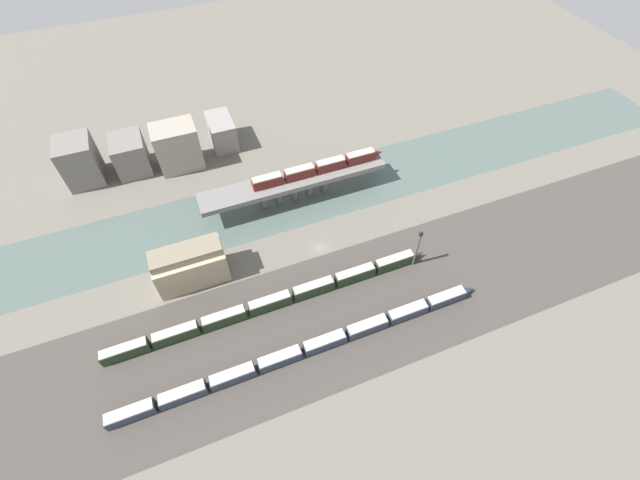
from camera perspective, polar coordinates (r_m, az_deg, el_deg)
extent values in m
plane|color=#666056|center=(137.07, 0.04, -1.05)|extent=(400.00, 400.00, 0.00)
cube|color=#423D38|center=(124.72, 4.16, -9.09)|extent=(280.00, 42.00, 0.01)
cube|color=#4C5B56|center=(152.59, -3.38, 5.68)|extent=(320.00, 27.90, 0.01)
cube|color=slate|center=(146.98, -3.52, 7.93)|extent=(65.02, 9.77, 1.82)
cylinder|color=slate|center=(148.13, -7.53, 5.51)|extent=(2.82, 2.82, 7.25)
cylinder|color=slate|center=(149.00, -5.47, 6.09)|extent=(2.82, 2.82, 7.25)
cylinder|color=slate|center=(150.07, -3.44, 6.66)|extent=(2.82, 2.82, 7.25)
cylinder|color=slate|center=(151.34, -1.43, 7.21)|extent=(2.82, 2.82, 7.25)
cylinder|color=slate|center=(152.81, 0.54, 7.74)|extent=(2.82, 2.82, 7.25)
cube|color=#5B1E19|center=(143.55, -7.04, 7.74)|extent=(10.16, 3.14, 3.33)
cube|color=#B7B2A3|center=(142.30, -7.11, 8.29)|extent=(9.76, 2.89, 0.40)
cube|color=#5B1E19|center=(145.74, -2.76, 8.90)|extent=(10.16, 3.14, 3.33)
cube|color=#B7B2A3|center=(144.51, -2.79, 9.45)|extent=(9.76, 2.89, 0.40)
cube|color=#5B1E19|center=(148.75, 1.40, 9.97)|extent=(10.16, 3.14, 3.33)
cube|color=#B7B2A3|center=(147.55, 1.41, 10.52)|extent=(9.76, 2.89, 0.40)
cube|color=#5B1E19|center=(152.55, 5.39, 10.94)|extent=(10.16, 3.14, 3.33)
cube|color=#B7B2A3|center=(151.38, 5.44, 11.49)|extent=(9.76, 2.89, 0.40)
cone|color=#5B1E19|center=(155.32, 7.72, 11.44)|extent=(3.56, 2.83, 2.83)
cube|color=#2D384C|center=(119.70, -23.93, -20.43)|extent=(11.69, 3.10, 3.19)
cube|color=#B7B2A3|center=(118.12, -24.22, -20.13)|extent=(11.22, 2.85, 0.40)
cube|color=#2D384C|center=(117.17, -17.78, -19.04)|extent=(11.69, 3.10, 3.19)
cube|color=#B7B2A3|center=(115.56, -18.00, -18.71)|extent=(11.22, 2.85, 0.40)
cube|color=#2D384C|center=(115.96, -11.54, -17.39)|extent=(11.69, 3.10, 3.19)
cube|color=#B7B2A3|center=(114.33, -11.68, -17.04)|extent=(11.22, 2.85, 0.40)
cube|color=#2D384C|center=(116.10, -5.36, -15.53)|extent=(11.69, 3.10, 3.19)
cube|color=#B7B2A3|center=(114.47, -5.43, -15.16)|extent=(11.22, 2.85, 0.40)
cube|color=#2D384C|center=(117.59, 0.62, -13.53)|extent=(11.69, 3.10, 3.19)
cube|color=#B7B2A3|center=(115.98, 0.62, -13.15)|extent=(11.22, 2.85, 0.40)
cube|color=#2D384C|center=(120.38, 6.28, -11.48)|extent=(11.69, 3.10, 3.19)
cube|color=#B7B2A3|center=(118.81, 6.36, -11.07)|extent=(11.22, 2.85, 0.40)
cube|color=#2D384C|center=(124.38, 11.56, -9.43)|extent=(11.69, 3.10, 3.19)
cube|color=#B7B2A3|center=(122.86, 11.70, -9.01)|extent=(11.22, 2.85, 0.40)
cube|color=#2D384C|center=(129.49, 16.41, -7.46)|extent=(11.69, 3.10, 3.19)
cube|color=#B7B2A3|center=(128.03, 16.59, -7.03)|extent=(11.22, 2.85, 0.40)
cone|color=#2D384C|center=(133.33, 19.22, -6.32)|extent=(4.09, 2.79, 2.79)
cube|color=#23381E|center=(127.00, -24.53, -13.38)|extent=(12.34, 2.85, 3.77)
cube|color=#B7B2A3|center=(125.27, -24.85, -12.95)|extent=(11.85, 2.63, 0.40)
cube|color=#23381E|center=(124.56, -18.63, -11.87)|extent=(12.34, 2.85, 3.77)
cube|color=#B7B2A3|center=(122.81, -18.88, -11.41)|extent=(11.85, 2.63, 0.40)
cube|color=#23381E|center=(123.52, -12.64, -10.19)|extent=(12.34, 2.85, 3.77)
cube|color=#B7B2A3|center=(121.75, -12.81, -9.70)|extent=(11.85, 2.63, 0.40)
cube|color=#23381E|center=(123.90, -6.67, -8.39)|extent=(12.34, 2.85, 3.77)
cube|color=#B7B2A3|center=(122.13, -6.76, -7.88)|extent=(11.85, 2.63, 0.40)
cube|color=#23381E|center=(125.69, -0.87, -6.54)|extent=(12.34, 2.85, 3.77)
cube|color=#B7B2A3|center=(123.95, -0.88, -6.01)|extent=(11.85, 2.63, 0.40)
cube|color=#23381E|center=(128.83, 4.67, -4.69)|extent=(12.34, 2.85, 3.77)
cube|color=#B7B2A3|center=(127.13, 4.73, -4.15)|extent=(11.85, 2.63, 0.40)
cube|color=#23381E|center=(133.23, 9.87, -2.91)|extent=(12.34, 2.85, 3.77)
cube|color=#B7B2A3|center=(131.59, 9.99, -2.37)|extent=(11.85, 2.63, 0.40)
cone|color=#23381E|center=(136.72, 12.92, -1.89)|extent=(4.32, 2.57, 2.57)
cube|color=tan|center=(131.40, -16.85, -3.44)|extent=(20.55, 10.10, 10.91)
cube|color=#7C725C|center=(126.31, -17.53, -1.65)|extent=(20.14, 7.07, 2.39)
cylinder|color=#4C4C51|center=(130.99, 12.74, -1.32)|extent=(0.81, 0.81, 13.70)
cube|color=black|center=(125.38, 13.32, 0.79)|extent=(1.00, 0.70, 1.20)
cube|color=slate|center=(175.94, -29.37, 9.14)|extent=(12.07, 13.60, 16.69)
cube|color=slate|center=(173.99, -23.95, 10.37)|extent=(11.51, 14.21, 13.25)
cube|color=gray|center=(168.36, -18.46, 11.72)|extent=(15.56, 11.58, 16.96)
cube|color=gray|center=(176.62, -12.98, 13.92)|extent=(9.18, 15.54, 11.02)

